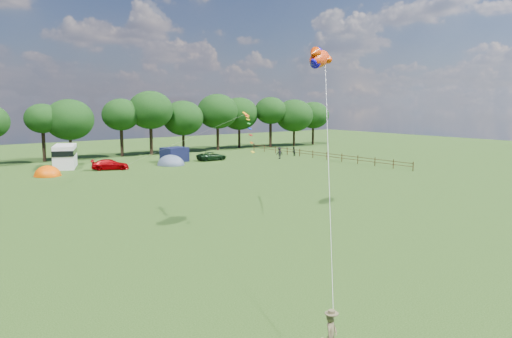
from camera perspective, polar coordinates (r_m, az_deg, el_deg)
ground_plane at (r=29.40m, az=9.56°, el=-9.45°), size 180.00×180.00×0.00m
tree_line at (r=78.58m, az=-17.93°, el=5.73°), size 102.98×10.98×10.27m
fence at (r=75.53m, az=7.29°, el=1.67°), size 0.12×33.12×1.20m
car_c at (r=65.78m, az=-16.33°, el=0.49°), size 4.80×3.47×1.33m
car_d at (r=73.48m, az=-5.07°, el=1.47°), size 4.60×2.32×1.22m
campervan_c at (r=69.61m, az=-20.99°, el=1.45°), size 4.64×6.62×2.99m
tent_orange at (r=62.86m, az=-22.71°, el=-0.72°), size 3.07×3.36×2.40m
tent_greyblue at (r=68.91m, az=-9.70°, el=0.47°), size 3.70×4.05×2.75m
awning_navy at (r=72.41m, az=-9.30°, el=1.64°), size 3.65×3.13×2.06m
kite_flyer at (r=17.89m, az=8.58°, el=-18.39°), size 0.67×0.56×1.58m
fish_kite at (r=36.32m, az=7.14°, el=12.43°), size 3.48×2.45×1.86m
streamer_kite_c at (r=38.01m, az=-0.87°, el=5.11°), size 3.12×4.89×2.78m
walker_a at (r=79.22m, az=4.31°, el=2.03°), size 0.82×0.63×1.49m
walker_b at (r=75.15m, az=2.70°, el=1.84°), size 1.15×0.55×1.77m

